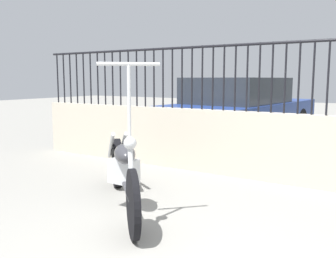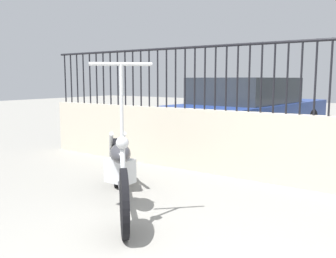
# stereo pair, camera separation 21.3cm
# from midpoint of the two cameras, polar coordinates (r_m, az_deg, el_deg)

# --- Properties ---
(low_wall) EXTENTS (8.97, 0.18, 0.88)m
(low_wall) POSITION_cam_midpoint_polar(r_m,az_deg,el_deg) (4.79, 19.58, -3.19)
(low_wall) COLOR beige
(low_wall) RESTS_ON ground_plane
(fence_railing) EXTENTS (8.97, 0.04, 0.88)m
(fence_railing) POSITION_cam_midpoint_polar(r_m,az_deg,el_deg) (4.72, 20.13, 8.89)
(fence_railing) COLOR black
(fence_railing) RESTS_ON low_wall
(motorcycle_dark_grey) EXTENTS (1.63, 1.61, 1.45)m
(motorcycle_dark_grey) POSITION_cam_midpoint_polar(r_m,az_deg,el_deg) (3.93, -8.52, -5.92)
(motorcycle_dark_grey) COLOR black
(motorcycle_dark_grey) RESTS_ON ground_plane
(car_blue) EXTENTS (2.06, 4.55, 1.33)m
(car_blue) POSITION_cam_midpoint_polar(r_m,az_deg,el_deg) (7.99, 10.25, 2.96)
(car_blue) COLOR black
(car_blue) RESTS_ON ground_plane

